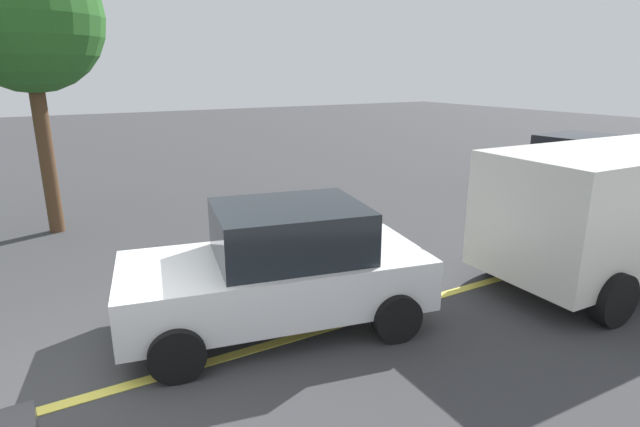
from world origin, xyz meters
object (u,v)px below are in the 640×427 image
Objects in this scene: white_van at (628,204)px; car_red_crossing at (579,165)px; tree_left_verge at (26,18)px; car_white_far_lane at (280,268)px.

white_van reaches higher than car_red_crossing.
car_white_far_lane is at bearing -68.81° from tree_left_verge.
white_van is 6.28m from car_red_crossing.
tree_left_verge is at bearing 164.71° from car_red_crossing.
tree_left_verge is (-8.09, 7.52, 3.08)m from white_van.
white_van is at bearing -140.43° from car_red_crossing.
car_red_crossing is (4.83, 3.99, -0.43)m from white_van.
white_van is 5.85m from car_white_far_lane.
white_van is 0.90× the size of tree_left_verge.
car_white_far_lane and car_red_crossing have the same top height.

